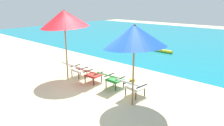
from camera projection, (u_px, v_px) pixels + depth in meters
ground_plane at (158, 64)px, 10.25m from camera, size 40.00×40.00×0.00m
ocean_band at (211, 42)px, 15.84m from camera, size 40.00×18.00×0.01m
swim_buoy at (160, 50)px, 12.66m from camera, size 1.60×0.18×0.18m
lounge_chair_far_left at (76, 68)px, 8.24m from camera, size 0.56×0.89×0.68m
lounge_chair_near_left at (90, 73)px, 7.61m from camera, size 0.59×0.91×0.68m
lounge_chair_near_right at (111, 78)px, 7.15m from camera, size 0.56×0.88×0.68m
lounge_chair_far_right at (132, 85)px, 6.52m from camera, size 0.62×0.92×0.68m
beach_umbrella_left at (64, 19)px, 7.59m from camera, size 2.31×2.33×2.68m
beach_umbrella_right at (134, 36)px, 5.56m from camera, size 1.87×1.83×2.40m
beach_ball at (132, 81)px, 7.67m from camera, size 0.22×0.22×0.22m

